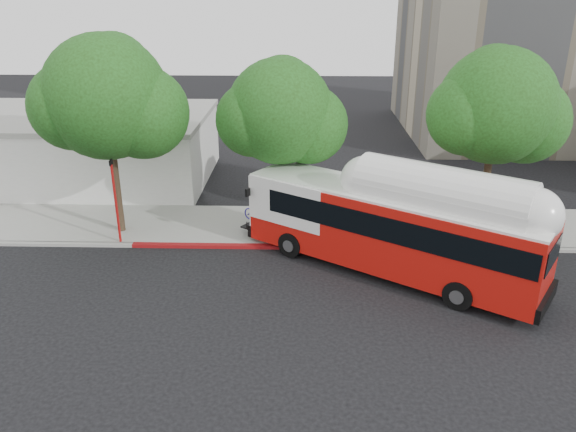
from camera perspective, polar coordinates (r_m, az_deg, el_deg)
ground at (r=23.29m, az=1.10°, el=-7.45°), size 120.00×120.00×0.00m
sidewalk at (r=29.08m, az=1.23°, el=-0.97°), size 60.00×5.00×0.15m
curb_strip at (r=26.71m, az=1.18°, el=-3.16°), size 60.00×0.30×0.15m
red_curb_segment at (r=26.89m, az=-5.23°, el=-3.07°), size 10.00×0.32×0.16m
street_tree_left at (r=27.64m, az=-16.99°, el=11.03°), size 6.67×5.80×9.74m
street_tree_mid at (r=26.89m, az=0.04°, el=10.16°), size 5.75×5.00×8.62m
street_tree_right at (r=28.20m, az=21.19°, el=9.98°), size 6.21×5.40×9.18m
low_commercial_bldg at (r=38.20m, az=-20.30°, el=6.64°), size 16.20×10.20×4.25m
transit_bus at (r=24.27m, az=10.39°, el=-1.47°), size 12.90×9.73×4.12m
signal_pole at (r=27.53m, az=-17.09°, el=1.35°), size 0.12×0.40×4.24m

